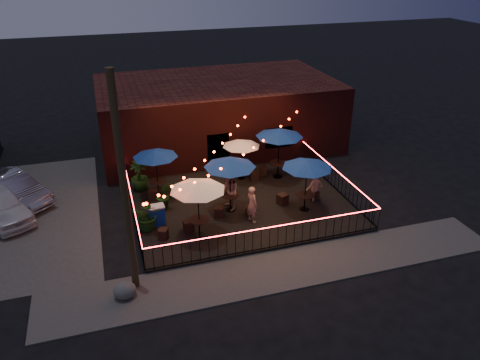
# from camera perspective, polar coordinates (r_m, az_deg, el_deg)

# --- Properties ---
(ground) EXTENTS (110.00, 110.00, 0.00)m
(ground) POSITION_cam_1_polar(r_m,az_deg,el_deg) (20.84, 1.65, -5.72)
(ground) COLOR black
(ground) RESTS_ON ground
(patio) EXTENTS (10.00, 8.00, 0.15)m
(patio) POSITION_cam_1_polar(r_m,az_deg,el_deg) (22.44, 0.02, -2.96)
(patio) COLOR black
(patio) RESTS_ON ground
(sidewalk) EXTENTS (18.00, 2.50, 0.05)m
(sidewalk) POSITION_cam_1_polar(r_m,az_deg,el_deg) (18.33, 4.97, -10.82)
(sidewalk) COLOR #3E3B39
(sidewalk) RESTS_ON ground
(brick_building) EXTENTS (14.00, 8.00, 4.00)m
(brick_building) POSITION_cam_1_polar(r_m,az_deg,el_deg) (28.97, -2.79, 8.14)
(brick_building) COLOR #35100E
(brick_building) RESTS_ON ground
(utility_pole) EXTENTS (0.26, 0.26, 8.00)m
(utility_pole) POSITION_cam_1_polar(r_m,az_deg,el_deg) (15.76, -13.92, -1.16)
(utility_pole) COLOR #3A2A17
(utility_pole) RESTS_ON ground
(fence_front) EXTENTS (10.00, 0.04, 1.04)m
(fence_front) POSITION_cam_1_polar(r_m,az_deg,el_deg) (18.91, 3.64, -7.10)
(fence_front) COLOR black
(fence_front) RESTS_ON patio
(fence_left) EXTENTS (0.04, 8.00, 1.04)m
(fence_left) POSITION_cam_1_polar(r_m,az_deg,el_deg) (21.40, -12.90, -3.46)
(fence_left) COLOR black
(fence_left) RESTS_ON patio
(fence_right) EXTENTS (0.04, 8.00, 1.04)m
(fence_right) POSITION_cam_1_polar(r_m,az_deg,el_deg) (23.95, 11.52, 0.07)
(fence_right) COLOR black
(fence_right) RESTS_ON patio
(festoon_lights) EXTENTS (10.02, 8.72, 1.32)m
(festoon_lights) POSITION_cam_1_polar(r_m,az_deg,el_deg) (20.82, -2.39, 2.11)
(festoon_lights) COLOR red
(festoon_lights) RESTS_ON ground
(cafe_table_0) EXTENTS (2.50, 2.50, 2.54)m
(cafe_table_0) POSITION_cam_1_polar(r_m,az_deg,el_deg) (18.90, -5.20, -0.83)
(cafe_table_0) COLOR black
(cafe_table_0) RESTS_ON patio
(cafe_table_1) EXTENTS (2.65, 2.65, 2.38)m
(cafe_table_1) POSITION_cam_1_polar(r_m,az_deg,el_deg) (22.55, -10.30, 3.12)
(cafe_table_1) COLOR black
(cafe_table_1) RESTS_ON patio
(cafe_table_2) EXTENTS (2.92, 2.92, 2.58)m
(cafe_table_2) POSITION_cam_1_polar(r_m,az_deg,el_deg) (20.73, -1.24, 1.98)
(cafe_table_2) COLOR black
(cafe_table_2) RESTS_ON patio
(cafe_table_3) EXTENTS (2.05, 2.05, 2.15)m
(cafe_table_3) POSITION_cam_1_polar(r_m,az_deg,el_deg) (23.94, 0.18, 4.43)
(cafe_table_3) COLOR black
(cafe_table_3) RESTS_ON patio
(cafe_table_4) EXTENTS (2.56, 2.56, 2.51)m
(cafe_table_4) POSITION_cam_1_polar(r_m,az_deg,el_deg) (21.01, 8.20, 1.86)
(cafe_table_4) COLOR black
(cafe_table_4) RESTS_ON patio
(cafe_table_5) EXTENTS (3.15, 3.15, 2.69)m
(cafe_table_5) POSITION_cam_1_polar(r_m,az_deg,el_deg) (24.01, 4.82, 5.66)
(cafe_table_5) COLOR black
(cafe_table_5) RESTS_ON patio
(bistro_chair_0) EXTENTS (0.50, 0.50, 0.45)m
(bistro_chair_0) POSITION_cam_1_polar(r_m,az_deg,el_deg) (19.93, -9.35, -6.49)
(bistro_chair_0) COLOR black
(bistro_chair_0) RESTS_ON patio
(bistro_chair_1) EXTENTS (0.44, 0.44, 0.50)m
(bistro_chair_1) POSITION_cam_1_polar(r_m,az_deg,el_deg) (20.26, -6.29, -5.59)
(bistro_chair_1) COLOR black
(bistro_chair_1) RESTS_ON patio
(bistro_chair_2) EXTENTS (0.54, 0.54, 0.51)m
(bistro_chair_2) POSITION_cam_1_polar(r_m,az_deg,el_deg) (23.01, -10.50, -1.71)
(bistro_chair_2) COLOR black
(bistro_chair_2) RESTS_ON patio
(bistro_chair_3) EXTENTS (0.41, 0.41, 0.46)m
(bistro_chair_3) POSITION_cam_1_polar(r_m,az_deg,el_deg) (23.07, -7.87, -1.49)
(bistro_chair_3) COLOR black
(bistro_chair_3) RESTS_ON patio
(bistro_chair_4) EXTENTS (0.52, 0.52, 0.47)m
(bistro_chair_4) POSITION_cam_1_polar(r_m,az_deg,el_deg) (21.20, -2.53, -3.92)
(bistro_chair_4) COLOR black
(bistro_chair_4) RESTS_ON patio
(bistro_chair_5) EXTENTS (0.47, 0.47, 0.45)m
(bistro_chair_5) POSITION_cam_1_polar(r_m,az_deg,el_deg) (21.29, 1.16, -3.79)
(bistro_chair_5) COLOR black
(bistro_chair_5) RESTS_ON patio
(bistro_chair_6) EXTENTS (0.41, 0.41, 0.41)m
(bistro_chair_6) POSITION_cam_1_polar(r_m,az_deg,el_deg) (23.49, -2.91, -0.79)
(bistro_chair_6) COLOR black
(bistro_chair_6) RESTS_ON patio
(bistro_chair_7) EXTENTS (0.48, 0.48, 0.50)m
(bistro_chair_7) POSITION_cam_1_polar(r_m,az_deg,el_deg) (24.49, 1.79, 0.55)
(bistro_chair_7) COLOR black
(bistro_chair_7) RESTS_ON patio
(bistro_chair_8) EXTENTS (0.56, 0.56, 0.51)m
(bistro_chair_8) POSITION_cam_1_polar(r_m,az_deg,el_deg) (22.28, 5.21, -2.34)
(bistro_chair_8) COLOR black
(bistro_chair_8) RESTS_ON patio
(bistro_chair_9) EXTENTS (0.52, 0.52, 0.52)m
(bistro_chair_9) POSITION_cam_1_polar(r_m,az_deg,el_deg) (22.87, 9.01, -1.76)
(bistro_chair_9) COLOR black
(bistro_chair_9) RESTS_ON patio
(bistro_chair_10) EXTENTS (0.50, 0.50, 0.47)m
(bistro_chair_10) POSITION_cam_1_polar(r_m,az_deg,el_deg) (25.05, 2.78, 1.13)
(bistro_chair_10) COLOR black
(bistro_chair_10) RESTS_ON patio
(bistro_chair_11) EXTENTS (0.42, 0.42, 0.44)m
(bistro_chair_11) POSITION_cam_1_polar(r_m,az_deg,el_deg) (25.29, 7.32, 1.14)
(bistro_chair_11) COLOR black
(bistro_chair_11) RESTS_ON patio
(patron_a) EXTENTS (0.60, 0.73, 1.72)m
(patron_a) POSITION_cam_1_polar(r_m,az_deg,el_deg) (20.54, 1.48, -2.97)
(patron_a) COLOR tan
(patron_a) RESTS_ON patio
(patron_b) EXTENTS (0.77, 0.96, 1.87)m
(patron_b) POSITION_cam_1_polar(r_m,az_deg,el_deg) (21.42, -1.28, -1.42)
(patron_b) COLOR #D7A28E
(patron_b) RESTS_ON patio
(patron_c) EXTENTS (1.14, 0.81, 1.59)m
(patron_c) POSITION_cam_1_polar(r_m,az_deg,el_deg) (22.54, 9.05, -0.65)
(patron_c) COLOR #DCB18E
(patron_c) RESTS_ON patio
(potted_shrub_a) EXTENTS (1.54, 1.45, 1.35)m
(potted_shrub_a) POSITION_cam_1_polar(r_m,az_deg,el_deg) (20.44, -11.15, -4.27)
(potted_shrub_a) COLOR #1C3C10
(potted_shrub_a) RESTS_ON patio
(potted_shrub_b) EXTENTS (0.82, 0.69, 1.38)m
(potted_shrub_b) POSITION_cam_1_polar(r_m,az_deg,el_deg) (21.84, -9.20, -1.92)
(potted_shrub_b) COLOR #13380E
(potted_shrub_b) RESTS_ON patio
(potted_shrub_c) EXTENTS (1.03, 1.03, 1.55)m
(potted_shrub_c) POSITION_cam_1_polar(r_m,az_deg,el_deg) (23.81, -12.21, 0.53)
(potted_shrub_c) COLOR #143A10
(potted_shrub_c) RESTS_ON patio
(cooler) EXTENTS (0.73, 0.54, 0.92)m
(cooler) POSITION_cam_1_polar(r_m,az_deg,el_deg) (20.83, -10.11, -4.21)
(cooler) COLOR #0D2D9E
(cooler) RESTS_ON patio
(boulder) EXTENTS (1.00, 0.91, 0.66)m
(boulder) POSITION_cam_1_polar(r_m,az_deg,el_deg) (17.31, -13.87, -12.94)
(boulder) COLOR #4C4C47
(boulder) RESTS_ON ground
(car_white) EXTENTS (3.52, 4.56, 1.45)m
(car_white) POSITION_cam_1_polar(r_m,az_deg,el_deg) (23.66, -27.23, -2.73)
(car_white) COLOR silver
(car_white) RESTS_ON ground
(car_silver) EXTENTS (3.98, 4.30, 1.43)m
(car_silver) POSITION_cam_1_polar(r_m,az_deg,el_deg) (24.92, -25.93, -1.01)
(car_silver) COLOR #9A9AA2
(car_silver) RESTS_ON ground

